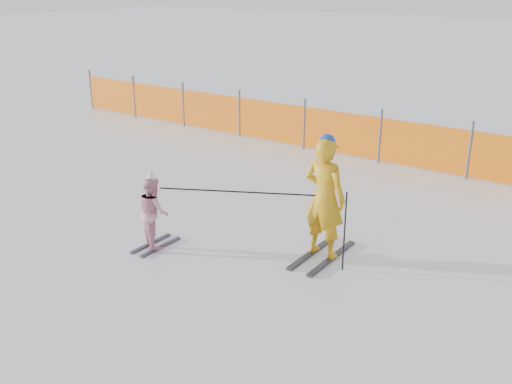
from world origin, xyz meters
TOP-DOWN VIEW (x-y plane):
  - ground at (0.00, 0.00)m, footprint 120.00×120.00m
  - adult at (0.91, 0.97)m, footprint 0.70×1.37m
  - child at (-1.42, -0.25)m, footprint 0.69×0.85m
  - ski_poles at (0.29, 0.50)m, footprint 2.68×1.13m
  - safety_fence at (-1.81, 5.90)m, footprint 17.27×0.06m

SIDE VIEW (x-z plane):
  - ground at x=0.00m, z-range 0.00..0.00m
  - safety_fence at x=-1.81m, z-range -0.07..1.18m
  - child at x=-1.42m, z-range -0.05..1.26m
  - ski_poles at x=0.29m, z-range 0.25..1.47m
  - adult at x=0.91m, z-range 0.00..1.93m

